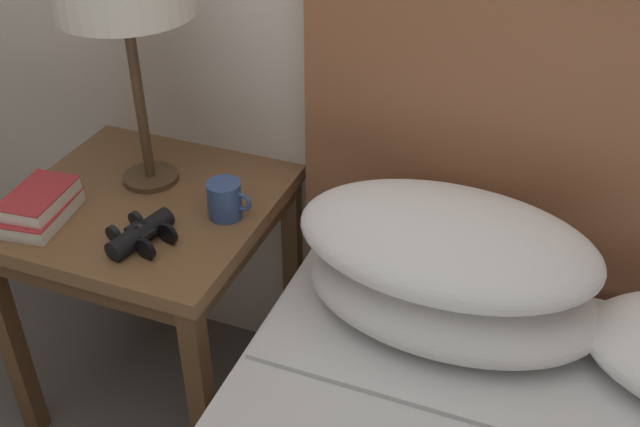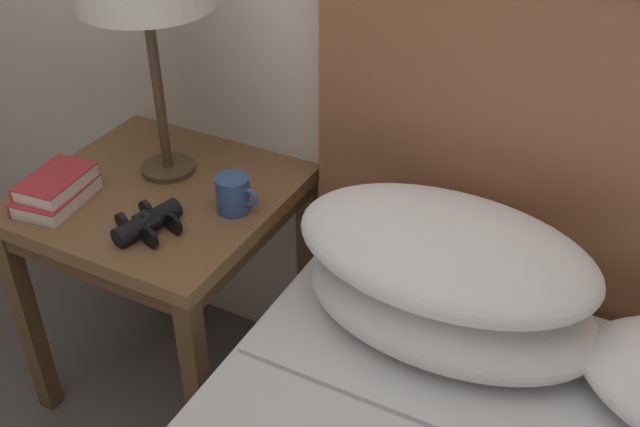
% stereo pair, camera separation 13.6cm
% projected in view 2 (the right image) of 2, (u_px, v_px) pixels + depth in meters
% --- Properties ---
extents(nightstand, '(0.58, 0.58, 0.62)m').
position_uv_depth(nightstand, '(164.00, 216.00, 1.80)').
color(nightstand, brown).
rests_on(nightstand, ground_plane).
extents(book_on_nightstand, '(0.15, 0.20, 0.04)m').
position_uv_depth(book_on_nightstand, '(56.00, 196.00, 1.69)').
color(book_on_nightstand, silver).
rests_on(book_on_nightstand, nightstand).
extents(book_stacked_on_top, '(0.13, 0.18, 0.03)m').
position_uv_depth(book_stacked_on_top, '(55.00, 182.00, 1.68)').
color(book_stacked_on_top, silver).
rests_on(book_stacked_on_top, book_on_nightstand).
extents(binoculars_pair, '(0.15, 0.16, 0.05)m').
position_uv_depth(binoculars_pair, '(148.00, 223.00, 1.60)').
color(binoculars_pair, black).
rests_on(binoculars_pair, nightstand).
extents(coffee_mug, '(0.10, 0.08, 0.08)m').
position_uv_depth(coffee_mug, '(234.00, 194.00, 1.65)').
color(coffee_mug, '#334C84').
rests_on(coffee_mug, nightstand).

